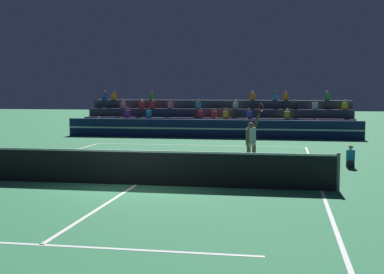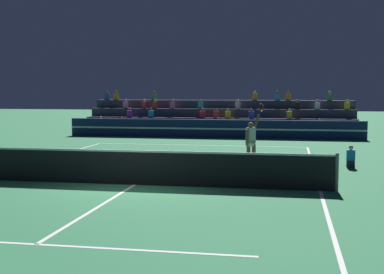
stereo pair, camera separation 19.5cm
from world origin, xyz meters
TOP-DOWN VIEW (x-y plane):
  - ground_plane at (0.00, 0.00)m, footprint 120.00×120.00m
  - court_lines at (0.00, 0.00)m, footprint 11.10×23.90m
  - tennis_net at (0.00, 0.00)m, footprint 12.00×0.10m
  - sponsor_banner_wall at (0.00, 16.47)m, footprint 18.00×0.26m
  - bleacher_stand at (-0.00, 19.64)m, footprint 17.48×3.80m
  - ball_kid_courtside at (6.85, 4.88)m, footprint 0.30×0.36m
  - tennis_player at (3.24, 3.97)m, footprint 0.70×0.99m
  - tennis_ball at (-0.71, 6.62)m, footprint 0.07×0.07m

SIDE VIEW (x-z plane):
  - ground_plane at x=0.00m, z-range 0.00..0.00m
  - court_lines at x=0.00m, z-range 0.00..0.01m
  - tennis_ball at x=-0.71m, z-range 0.00..0.07m
  - ball_kid_courtside at x=6.85m, z-range -0.09..0.75m
  - tennis_net at x=0.00m, z-range -0.01..1.09m
  - sponsor_banner_wall at x=0.00m, z-range 0.00..1.10m
  - bleacher_stand at x=0.00m, z-range -0.58..2.25m
  - tennis_player at x=3.24m, z-range -0.23..2.20m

